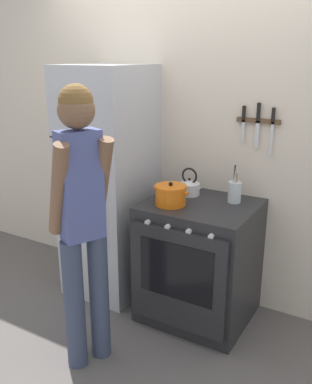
{
  "coord_description": "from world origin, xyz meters",
  "views": [
    {
      "loc": [
        1.45,
        -2.93,
        1.88
      ],
      "look_at": [
        0.02,
        -0.49,
        0.97
      ],
      "focal_mm": 40.0,
      "sensor_mm": 36.0,
      "label": 1
    }
  ],
  "objects_px": {
    "person": "(82,216)",
    "stove_range": "(198,261)",
    "tea_kettle": "(189,187)",
    "utensil_jar": "(235,192)",
    "dutch_oven_pot": "(171,195)",
    "refrigerator": "(109,183)"
  },
  "relations": [
    {
      "from": "refrigerator",
      "to": "person",
      "type": "relative_size",
      "value": 1.04
    },
    {
      "from": "refrigerator",
      "to": "person",
      "type": "height_order",
      "value": "refrigerator"
    },
    {
      "from": "stove_range",
      "to": "utensil_jar",
      "type": "bearing_deg",
      "value": 41.33
    },
    {
      "from": "stove_range",
      "to": "utensil_jar",
      "type": "height_order",
      "value": "utensil_jar"
    },
    {
      "from": "tea_kettle",
      "to": "utensil_jar",
      "type": "xyz_separation_m",
      "value": [
        0.35,
        0.01,
        0.02
      ]
    },
    {
      "from": "stove_range",
      "to": "person",
      "type": "bearing_deg",
      "value": -116.08
    },
    {
      "from": "dutch_oven_pot",
      "to": "tea_kettle",
      "type": "xyz_separation_m",
      "value": [
        0.01,
        0.27,
        -0.01
      ]
    },
    {
      "from": "utensil_jar",
      "to": "refrigerator",
      "type": "bearing_deg",
      "value": -172.85
    },
    {
      "from": "person",
      "to": "refrigerator",
      "type": "bearing_deg",
      "value": 52.19
    },
    {
      "from": "refrigerator",
      "to": "stove_range",
      "type": "height_order",
      "value": "refrigerator"
    },
    {
      "from": "refrigerator",
      "to": "utensil_jar",
      "type": "relative_size",
      "value": 6.78
    },
    {
      "from": "refrigerator",
      "to": "tea_kettle",
      "type": "xyz_separation_m",
      "value": [
        0.65,
        0.12,
        0.04
      ]
    },
    {
      "from": "tea_kettle",
      "to": "person",
      "type": "height_order",
      "value": "person"
    },
    {
      "from": "stove_range",
      "to": "utensil_jar",
      "type": "xyz_separation_m",
      "value": [
        0.19,
        0.17,
        0.51
      ]
    },
    {
      "from": "person",
      "to": "stove_range",
      "type": "bearing_deg",
      "value": -0.75
    },
    {
      "from": "dutch_oven_pot",
      "to": "tea_kettle",
      "type": "bearing_deg",
      "value": 87.08
    },
    {
      "from": "stove_range",
      "to": "dutch_oven_pot",
      "type": "bearing_deg",
      "value": -147.95
    },
    {
      "from": "tea_kettle",
      "to": "utensil_jar",
      "type": "distance_m",
      "value": 0.35
    },
    {
      "from": "stove_range",
      "to": "utensil_jar",
      "type": "distance_m",
      "value": 0.57
    },
    {
      "from": "utensil_jar",
      "to": "person",
      "type": "height_order",
      "value": "person"
    },
    {
      "from": "tea_kettle",
      "to": "dutch_oven_pot",
      "type": "bearing_deg",
      "value": -92.92
    },
    {
      "from": "refrigerator",
      "to": "utensil_jar",
      "type": "bearing_deg",
      "value": 7.15
    }
  ]
}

